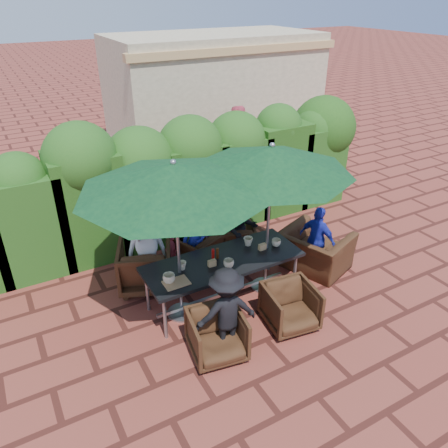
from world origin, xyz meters
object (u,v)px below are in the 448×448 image
chair_near_right (291,305)px  chair_end_right (316,245)px  umbrella_right (272,159)px  chair_far_mid (197,249)px  dining_table (223,264)px  chair_near_left (217,333)px  chair_far_right (234,238)px  chair_far_left (145,264)px  umbrella_left (174,178)px

chair_near_right → chair_end_right: 1.59m
umbrella_right → chair_far_mid: bearing=124.0°
dining_table → chair_near_left: (-0.63, -0.96, -0.32)m
chair_far_right → chair_near_left: chair_near_left is taller
chair_near_right → chair_end_right: size_ratio=0.66×
chair_far_left → chair_far_mid: size_ratio=1.15×
chair_near_left → umbrella_left: bearing=103.8°
dining_table → umbrella_left: bearing=178.2°
chair_far_right → chair_near_left: (-1.45, -2.03, 0.01)m
umbrella_left → chair_far_left: bearing=103.2°
chair_far_right → chair_near_right: (-0.26, -2.03, 0.01)m
chair_near_left → chair_near_right: 1.19m
umbrella_right → umbrella_left: bearing=178.1°
umbrella_right → chair_near_right: umbrella_right is taller
chair_far_mid → chair_end_right: size_ratio=0.69×
umbrella_left → chair_far_mid: bearing=52.9°
umbrella_left → chair_far_right: bearing=34.4°
umbrella_left → chair_far_left: size_ratio=3.04×
umbrella_right → chair_far_mid: (-0.71, 1.05, -1.84)m
umbrella_left → chair_far_mid: (0.76, 1.00, -1.84)m
umbrella_left → umbrella_right: same height
chair_far_right → chair_near_right: size_ratio=0.97×
chair_near_left → chair_end_right: (2.44, 0.97, 0.11)m
dining_table → chair_far_right: (0.83, 1.07, -0.33)m
chair_far_mid → chair_near_left: 2.10m
umbrella_left → chair_near_right: 2.45m
umbrella_right → chair_far_left: size_ratio=2.87×
dining_table → umbrella_right: (0.77, -0.03, 1.54)m
umbrella_left → chair_near_left: 2.10m
umbrella_left → chair_near_left: umbrella_left is taller
chair_far_left → chair_far_mid: chair_far_left is taller
chair_far_mid → chair_far_right: size_ratio=1.07×
chair_far_left → umbrella_right: bearing=172.5°
chair_far_right → chair_near_left: 2.50m
umbrella_right → chair_near_left: umbrella_right is taller
chair_far_right → chair_far_mid: bearing=22.0°
chair_far_right → chair_near_right: bearing=101.6°
umbrella_right → chair_end_right: size_ratio=2.27×
chair_far_right → chair_end_right: bearing=152.1°
dining_table → chair_end_right: (1.82, 0.01, -0.20)m
chair_far_left → chair_near_right: (1.48, -1.90, -0.07)m
chair_far_mid → chair_far_right: (0.77, 0.04, -0.02)m
chair_near_left → chair_far_mid: bearing=80.5°
chair_far_left → chair_far_mid: bearing=-152.6°
chair_far_left → chair_far_right: chair_far_left is taller
umbrella_left → chair_far_left: (-0.21, 0.92, -1.79)m
umbrella_left → chair_end_right: 3.06m
chair_far_mid → chair_far_right: 0.77m
chair_far_left → dining_table: bearing=156.6°
chair_far_mid → chair_near_right: 2.05m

